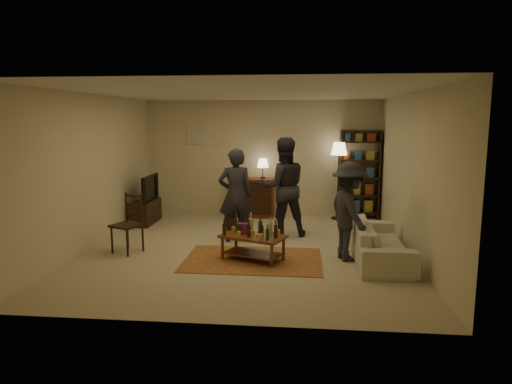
# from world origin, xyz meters

# --- Properties ---
(floor) EXTENTS (6.00, 6.00, 0.00)m
(floor) POSITION_xyz_m (0.00, 0.00, 0.00)
(floor) COLOR #C6B793
(floor) RESTS_ON ground
(room_shell) EXTENTS (6.00, 6.00, 6.00)m
(room_shell) POSITION_xyz_m (-0.65, 2.98, 1.81)
(room_shell) COLOR beige
(room_shell) RESTS_ON ground
(rug) EXTENTS (2.20, 1.50, 0.01)m
(rug) POSITION_xyz_m (0.17, -0.63, 0.01)
(rug) COLOR maroon
(rug) RESTS_ON ground
(coffee_table) EXTENTS (1.14, 0.89, 0.75)m
(coffee_table) POSITION_xyz_m (0.16, -0.62, 0.38)
(coffee_table) COLOR brown
(coffee_table) RESTS_ON ground
(dining_chair) EXTENTS (0.59, 0.59, 1.03)m
(dining_chair) POSITION_xyz_m (-1.98, -0.35, 0.54)
(dining_chair) COLOR black
(dining_chair) RESTS_ON ground
(tv_stand) EXTENTS (0.40, 1.00, 1.06)m
(tv_stand) POSITION_xyz_m (-2.44, 1.80, 0.38)
(tv_stand) COLOR black
(tv_stand) RESTS_ON ground
(dresser) EXTENTS (1.00, 0.50, 1.36)m
(dresser) POSITION_xyz_m (-0.19, 2.71, 0.48)
(dresser) COLOR brown
(dresser) RESTS_ON ground
(bookshelf) EXTENTS (0.90, 0.34, 2.02)m
(bookshelf) POSITION_xyz_m (2.25, 2.78, 1.03)
(bookshelf) COLOR black
(bookshelf) RESTS_ON ground
(floor_lamp) EXTENTS (0.36, 0.36, 1.75)m
(floor_lamp) POSITION_xyz_m (1.77, 2.65, 1.48)
(floor_lamp) COLOR black
(floor_lamp) RESTS_ON ground
(sofa) EXTENTS (0.81, 2.08, 0.61)m
(sofa) POSITION_xyz_m (2.20, -0.40, 0.30)
(sofa) COLOR beige
(sofa) RESTS_ON ground
(person_left) EXTENTS (0.72, 0.56, 1.74)m
(person_left) POSITION_xyz_m (-0.27, 0.51, 0.87)
(person_left) COLOR #27262E
(person_left) RESTS_ON ground
(person_right) EXTENTS (1.09, 0.94, 1.92)m
(person_right) POSITION_xyz_m (0.58, 1.02, 0.96)
(person_right) COLOR #26252D
(person_right) RESTS_ON ground
(person_by_sofa) EXTENTS (0.88, 1.16, 1.60)m
(person_by_sofa) POSITION_xyz_m (1.70, -0.45, 0.80)
(person_by_sofa) COLOR #2A2A32
(person_by_sofa) RESTS_ON ground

